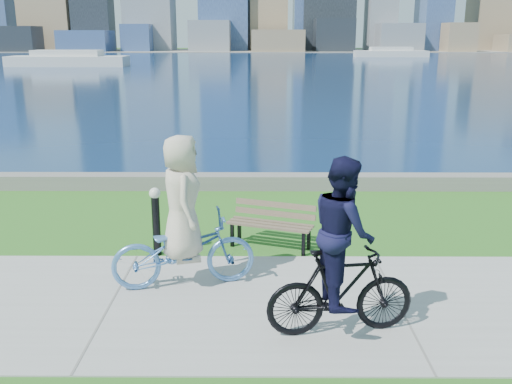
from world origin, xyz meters
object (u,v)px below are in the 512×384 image
cyclist_man (342,262)px  bollard_lamp (156,217)px  park_bench (272,221)px  cyclist_woman (183,232)px

cyclist_man → bollard_lamp: bearing=37.1°
park_bench → bollard_lamp: (-1.96, -0.41, 0.20)m
bollard_lamp → park_bench: bearing=11.8°
park_bench → bollard_lamp: size_ratio=1.33×
bollard_lamp → cyclist_man: size_ratio=0.52×
park_bench → bollard_lamp: bollard_lamp is taller
park_bench → cyclist_woman: cyclist_woman is taller
cyclist_woman → cyclist_man: cyclist_woman is taller
cyclist_woman → cyclist_man: 2.53m
bollard_lamp → cyclist_man: bearing=-44.1°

